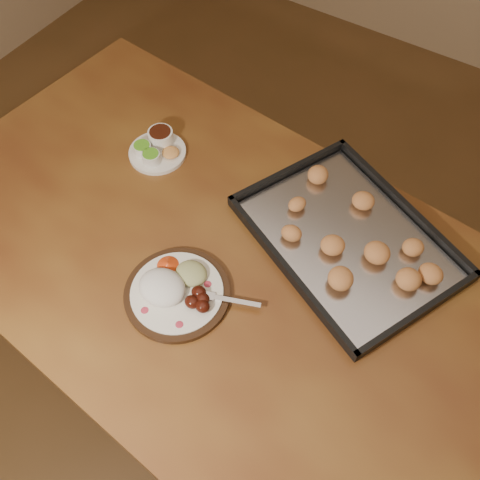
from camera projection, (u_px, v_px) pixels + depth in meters
The scene contains 5 objects.
ground at pixel (249, 354), 1.93m from camera, with size 4.00×4.00×0.00m, color brown.
dining_table at pixel (208, 268), 1.37m from camera, with size 1.58×1.05×0.75m.
dinner_plate at pixel (175, 289), 1.20m from camera, with size 0.30×0.24×0.06m.
condiment_saucer at pixel (157, 148), 1.44m from camera, with size 0.16×0.16×0.05m.
baking_tray at pixel (348, 237), 1.28m from camera, with size 0.61×0.54×0.05m.
Camera 1 is at (0.37, -0.64, 1.83)m, focal length 40.00 mm.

